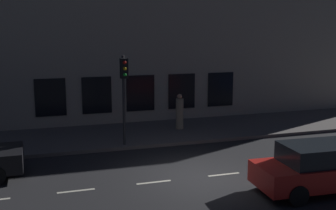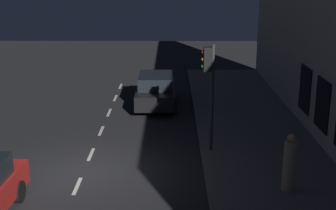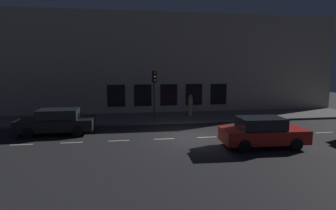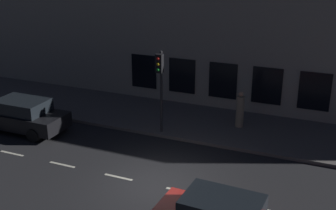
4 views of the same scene
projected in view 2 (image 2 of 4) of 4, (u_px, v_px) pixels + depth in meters
name	position (u px, v px, depth m)	size (l,w,h in m)	color
ground_plane	(83.00, 173.00, 15.45)	(60.00, 60.00, 0.00)	#232326
sidewalk	(272.00, 171.00, 15.39)	(4.50, 32.00, 0.15)	#5B5654
lane_centre_line	(77.00, 186.00, 14.49)	(0.12, 27.20, 0.01)	beige
traffic_light	(209.00, 75.00, 16.27)	(0.46, 0.32, 3.86)	#2D2D30
parked_car_1	(156.00, 90.00, 22.95)	(1.97, 4.54, 1.58)	black
pedestrian_0	(289.00, 164.00, 13.72)	(0.53, 0.53, 1.76)	gray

